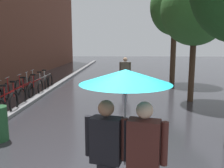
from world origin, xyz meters
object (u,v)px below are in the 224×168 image
parked_bicycle_3 (9,96)px  parked_bicycle_6 (36,83)px  parked_bicycle_7 (41,80)px  parked_bicycle_5 (29,87)px  pedestrian_walking_midground (125,73)px  street_tree_2 (175,7)px  couple_under_umbrella (125,122)px  street_tree_1 (195,9)px  parked_bicycle_4 (19,91)px

parked_bicycle_3 → parked_bicycle_6: (-0.03, 2.92, 0.00)m
parked_bicycle_6 → parked_bicycle_7: size_ratio=1.07×
parked_bicycle_5 → pedestrian_walking_midground: (4.39, 1.43, 0.46)m
street_tree_2 → couple_under_umbrella: (-2.87, -11.37, -2.98)m
street_tree_1 → couple_under_umbrella: street_tree_1 is taller
parked_bicycle_6 → couple_under_umbrella: 9.82m
parked_bicycle_5 → parked_bicycle_7: bearing=93.0°
street_tree_2 → couple_under_umbrella: street_tree_2 is taller
couple_under_umbrella → parked_bicycle_3: bearing=126.8°
couple_under_umbrella → parked_bicycle_4: bearing=122.9°
street_tree_1 → parked_bicycle_6: bearing=165.4°
street_tree_1 → pedestrian_walking_midground: (-2.67, 2.30, -2.80)m
street_tree_2 → parked_bicycle_7: size_ratio=5.55×
parked_bicycle_6 → pedestrian_walking_midground: bearing=5.8°
street_tree_1 → pedestrian_walking_midground: street_tree_1 is taller
couple_under_umbrella → pedestrian_walking_midground: bearing=89.6°
parked_bicycle_4 → couple_under_umbrella: 8.22m
street_tree_2 → parked_bicycle_6: bearing=-160.0°
parked_bicycle_4 → parked_bicycle_7: 2.75m
parked_bicycle_3 → parked_bicycle_6: size_ratio=0.99×
pedestrian_walking_midground → street_tree_1: bearing=-40.8°
parked_bicycle_7 → couple_under_umbrella: 10.61m
parked_bicycle_3 → parked_bicycle_4: size_ratio=1.00×
street_tree_1 → parked_bicycle_4: size_ratio=4.41×
street_tree_1 → parked_bicycle_3: bearing=-171.4°
parked_bicycle_4 → couple_under_umbrella: size_ratio=0.56×
street_tree_1 → couple_under_umbrella: (-2.73, -6.88, -2.25)m
parked_bicycle_3 → pedestrian_walking_midground: pedestrian_walking_midground is taller
parked_bicycle_7 → parked_bicycle_5: bearing=-87.0°
street_tree_1 → street_tree_2: size_ratio=0.84×
parked_bicycle_3 → parked_bicycle_5: 1.95m
street_tree_1 → parked_bicycle_7: street_tree_1 is taller
street_tree_1 → parked_bicycle_4: bearing=-179.7°
parked_bicycle_6 → parked_bicycle_7: 0.86m
parked_bicycle_3 → parked_bicycle_5: (0.02, 1.95, 0.00)m
parked_bicycle_4 → parked_bicycle_7: size_ratio=1.06×
parked_bicycle_4 → pedestrian_walking_midground: size_ratio=0.70×
parked_bicycle_4 → parked_bicycle_7: (0.01, 2.75, 0.00)m
parked_bicycle_3 → parked_bicycle_4: same height
parked_bicycle_3 → parked_bicycle_6: 2.92m
street_tree_2 → parked_bicycle_3: (-7.22, -5.56, -3.99)m
parked_bicycle_5 → parked_bicycle_6: same height
street_tree_2 → parked_bicycle_5: size_ratio=5.45×
parked_bicycle_7 → pedestrian_walking_midground: size_ratio=0.66×
parked_bicycle_7 → street_tree_2: bearing=13.7°
street_tree_1 → street_tree_2: (0.13, 4.48, 0.73)m
street_tree_1 → parked_bicycle_7: bearing=159.2°
pedestrian_walking_midground → parked_bicycle_7: bearing=174.7°
parked_bicycle_4 → street_tree_1: bearing=0.3°
parked_bicycle_7 → pedestrian_walking_midground: (4.49, -0.41, 0.46)m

